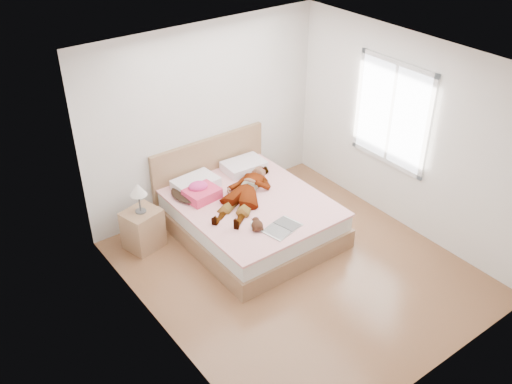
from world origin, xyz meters
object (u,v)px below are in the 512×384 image
bed (248,213)px  towel (201,192)px  nightstand (143,226)px  plush_toy (257,225)px  woman (246,189)px  coffee_mug (254,225)px  phone (197,184)px  magazine (282,228)px

bed → towel: size_ratio=4.51×
bed → nightstand: (-1.28, 0.52, 0.04)m
towel → plush_toy: towel is taller
bed → plush_toy: bearing=-116.7°
woman → bed: 0.35m
coffee_mug → nightstand: (-0.95, 1.10, -0.24)m
coffee_mug → plush_toy: 0.05m
phone → bed: bearing=-79.2°
woman → nightstand: bearing=-145.0°
plush_toy → nightstand: (-0.97, 1.14, -0.26)m
phone → nightstand: (-0.80, 0.06, -0.37)m
towel → plush_toy: 1.00m
towel → woman: bearing=-31.6°
nightstand → woman: bearing=-19.4°
nightstand → towel: bearing=-10.8°
nightstand → phone: bearing=-4.1°
woman → plush_toy: 0.76m
plush_toy → magazine: bearing=-35.6°
woman → magazine: (-0.08, -0.86, -0.10)m
woman → magazine: bearing=-40.8°
bed → nightstand: bed is taller
bed → towel: bearing=142.6°
plush_toy → woman: bearing=64.3°
towel → coffee_mug: towel is taller
coffee_mug → plush_toy: plush_toy is taller
plush_toy → towel: bearing=99.6°
towel → plush_toy: (0.17, -0.99, -0.03)m
towel → nightstand: bearing=169.2°
phone → bed: (0.48, -0.46, -0.40)m
bed → woman: bearing=75.3°
woman → magazine: size_ratio=3.01×
woman → nightstand: size_ratio=1.62×
magazine → plush_toy: (-0.25, 0.18, 0.06)m
woman → nightstand: 1.41m
woman → plush_toy: size_ratio=6.24×
bed → coffee_mug: bearing=-119.6°
phone → coffee_mug: 1.06m
plush_toy → nightstand: 1.52m
towel → nightstand: (-0.80, 0.15, -0.29)m
woman → phone: woman is taller
coffee_mug → nightstand: bearing=130.8°
phone → bed: bed is taller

